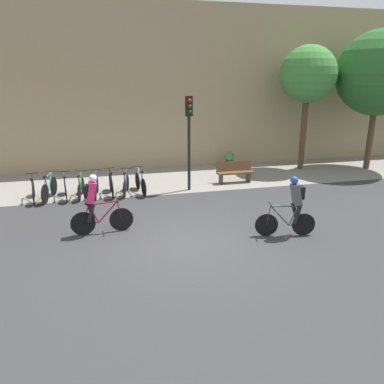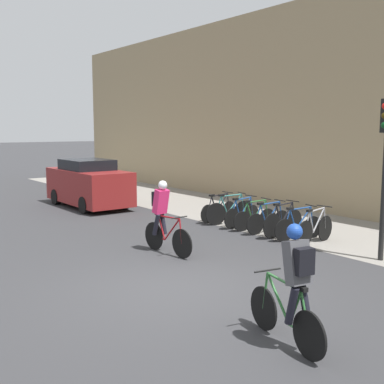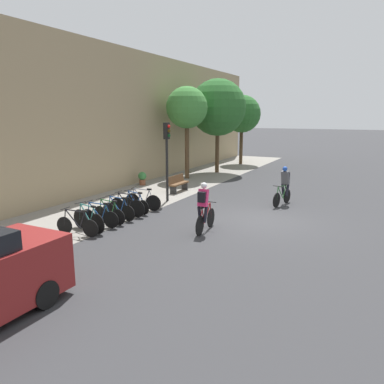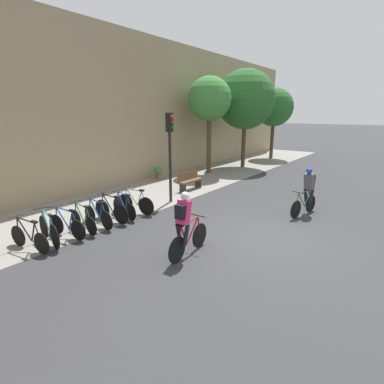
% 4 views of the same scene
% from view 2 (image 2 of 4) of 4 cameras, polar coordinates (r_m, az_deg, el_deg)
% --- Properties ---
extents(ground, '(200.00, 200.00, 0.00)m').
position_cam_2_polar(ground, '(9.44, -1.86, -11.32)').
color(ground, '#333335').
extents(kerb_strip, '(44.00, 4.50, 0.01)m').
position_cam_2_polar(kerb_strip, '(14.30, 20.86, -5.26)').
color(kerb_strip, gray).
rests_on(kerb_strip, ground).
extents(cyclist_pink, '(1.80, 0.46, 1.79)m').
position_cam_2_polar(cyclist_pink, '(11.83, -3.48, -2.72)').
color(cyclist_pink, black).
rests_on(cyclist_pink, ground).
extents(cyclist_grey, '(1.72, 0.57, 1.77)m').
position_cam_2_polar(cyclist_grey, '(6.85, 11.96, -10.52)').
color(cyclist_grey, black).
rests_on(cyclist_grey, ground).
extents(parked_bike_0, '(0.46, 1.66, 0.94)m').
position_cam_2_polar(parked_bike_0, '(15.91, 3.16, -2.12)').
color(parked_bike_0, black).
rests_on(parked_bike_0, ground).
extents(parked_bike_1, '(0.50, 1.71, 0.99)m').
position_cam_2_polar(parked_bike_1, '(15.49, 4.51, -2.26)').
color(parked_bike_1, black).
rests_on(parked_bike_1, ground).
extents(parked_bike_2, '(0.46, 1.62, 0.95)m').
position_cam_2_polar(parked_bike_2, '(15.08, 5.95, -2.66)').
color(parked_bike_2, black).
rests_on(parked_bike_2, ground).
extents(parked_bike_3, '(0.46, 1.59, 0.94)m').
position_cam_2_polar(parked_bike_3, '(14.68, 7.46, -3.00)').
color(parked_bike_3, black).
rests_on(parked_bike_3, ground).
extents(parked_bike_4, '(0.46, 1.64, 0.95)m').
position_cam_2_polar(parked_bike_4, '(14.29, 9.05, -3.29)').
color(parked_bike_4, black).
rests_on(parked_bike_4, ground).
extents(parked_bike_5, '(0.46, 1.67, 0.99)m').
position_cam_2_polar(parked_bike_5, '(13.91, 10.75, -3.50)').
color(parked_bike_5, black).
rests_on(parked_bike_5, ground).
extents(parked_bike_6, '(0.49, 1.57, 0.95)m').
position_cam_2_polar(parked_bike_6, '(13.56, 12.52, -3.98)').
color(parked_bike_6, black).
rests_on(parked_bike_6, ground).
extents(parked_bike_7, '(0.46, 1.69, 0.98)m').
position_cam_2_polar(parked_bike_7, '(13.20, 14.41, -4.24)').
color(parked_bike_7, black).
rests_on(parked_bike_7, ground).
extents(parked_car, '(4.30, 1.84, 1.85)m').
position_cam_2_polar(parked_car, '(19.20, -12.16, 0.94)').
color(parked_car, maroon).
rests_on(parked_car, ground).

